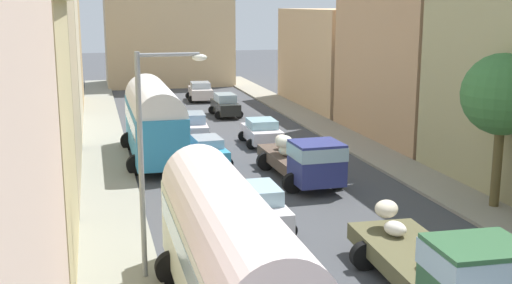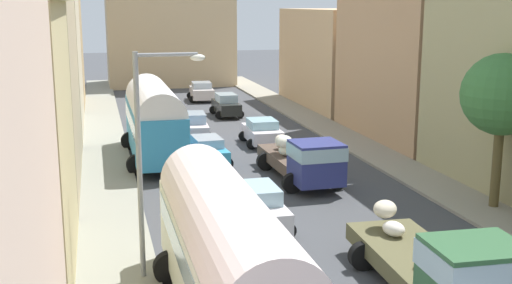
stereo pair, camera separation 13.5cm
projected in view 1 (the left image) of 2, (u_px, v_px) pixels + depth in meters
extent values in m
plane|color=#414246|center=(232.00, 146.00, 38.14)|extent=(154.00, 154.00, 0.00)
cube|color=gray|center=(105.00, 152.00, 36.38)|extent=(2.50, 70.00, 0.14)
cube|color=gray|center=(347.00, 139.00, 39.86)|extent=(2.50, 70.00, 0.14)
cube|color=tan|center=(13.00, 37.00, 28.72)|extent=(5.11, 12.28, 13.51)
cube|color=beige|center=(45.00, 33.00, 41.05)|extent=(4.01, 11.58, 12.80)
cube|color=tan|center=(49.00, 34.00, 51.30)|extent=(4.71, 9.03, 11.76)
cube|color=tan|center=(408.00, 59.00, 39.57)|extent=(4.96, 11.78, 9.75)
cube|color=tan|center=(336.00, 58.00, 52.43)|extent=(5.83, 13.40, 7.77)
cube|color=#CBAF84|center=(168.00, 29.00, 66.15)|extent=(12.53, 7.33, 11.28)
cube|color=beige|center=(229.00, 270.00, 16.50)|extent=(2.35, 9.98, 2.21)
cylinder|color=silver|center=(229.00, 228.00, 16.27)|extent=(2.30, 9.78, 2.28)
cube|color=#99B7C6|center=(229.00, 252.00, 16.40)|extent=(2.39, 9.18, 0.71)
cylinder|color=black|center=(172.00, 268.00, 19.39)|extent=(1.00, 0.35, 1.00)
cylinder|color=black|center=(244.00, 261.00, 19.93)|extent=(1.00, 0.35, 1.00)
cube|color=teal|center=(154.00, 128.00, 34.50)|extent=(2.50, 9.35, 2.45)
cylinder|color=silver|center=(153.00, 106.00, 34.25)|extent=(2.45, 9.16, 2.44)
cube|color=#99B7C6|center=(154.00, 118.00, 34.39)|extent=(2.54, 8.60, 0.78)
cylinder|color=black|center=(129.00, 141.00, 37.22)|extent=(1.00, 0.35, 1.00)
cylinder|color=black|center=(170.00, 139.00, 37.79)|extent=(1.00, 0.35, 1.00)
cylinder|color=black|center=(136.00, 165.00, 31.73)|extent=(1.00, 0.35, 1.00)
cylinder|color=black|center=(185.00, 162.00, 32.30)|extent=(1.00, 0.35, 1.00)
cube|color=#2C5935|center=(477.00, 283.00, 16.06)|extent=(2.38, 2.10, 2.06)
cube|color=#99B7C6|center=(478.00, 261.00, 15.94)|extent=(2.43, 2.18, 0.66)
cube|color=brown|center=(412.00, 257.00, 19.67)|extent=(2.53, 5.31, 0.55)
ellipsoid|color=beige|center=(433.00, 244.00, 19.20)|extent=(1.07, 1.17, 0.54)
ellipsoid|color=silver|center=(433.00, 259.00, 18.14)|extent=(1.07, 0.90, 0.46)
ellipsoid|color=silver|center=(395.00, 229.00, 20.62)|extent=(0.82, 0.95, 0.46)
ellipsoid|color=beige|center=(386.00, 209.00, 21.20)|extent=(1.16, 1.23, 0.56)
cylinder|color=black|center=(432.00, 250.00, 20.90)|extent=(0.90, 0.32, 0.90)
cylinder|color=black|center=(364.00, 256.00, 20.44)|extent=(0.90, 0.32, 0.90)
cube|color=navy|center=(317.00, 163.00, 28.57)|extent=(2.13, 2.09, 1.84)
cube|color=#99B7C6|center=(317.00, 151.00, 28.46)|extent=(2.17, 2.18, 0.59)
cube|color=#4F3F34|center=(291.00, 159.00, 32.00)|extent=(2.20, 5.03, 0.55)
ellipsoid|color=beige|center=(285.00, 144.00, 32.80)|extent=(1.16, 1.04, 0.55)
ellipsoid|color=silver|center=(288.00, 150.00, 31.39)|extent=(1.05, 0.91, 0.56)
ellipsoid|color=beige|center=(291.00, 151.00, 31.34)|extent=(0.99, 1.05, 0.52)
ellipsoid|color=beige|center=(298.00, 144.00, 31.41)|extent=(0.91, 1.05, 0.48)
ellipsoid|color=silver|center=(285.00, 142.00, 31.25)|extent=(1.10, 1.19, 0.59)
ellipsoid|color=beige|center=(282.00, 140.00, 31.92)|extent=(0.70, 0.89, 0.54)
cylinder|color=black|center=(336.00, 180.00, 29.23)|extent=(0.90, 0.31, 0.90)
cylinder|color=black|center=(293.00, 183.00, 28.68)|extent=(0.90, 0.31, 0.90)
cylinder|color=black|center=(304.00, 159.00, 33.19)|extent=(0.90, 0.31, 0.90)
cylinder|color=black|center=(265.00, 161.00, 32.64)|extent=(0.90, 0.31, 0.90)
cube|color=silver|center=(262.00, 134.00, 38.55)|extent=(1.87, 3.79, 0.75)
cube|color=#92C1CE|center=(262.00, 123.00, 38.42)|extent=(1.62, 1.98, 0.49)
cylinder|color=black|center=(281.00, 143.00, 37.72)|extent=(0.60, 0.21, 0.60)
cylinder|color=black|center=(251.00, 144.00, 37.32)|extent=(0.60, 0.21, 0.60)
cylinder|color=black|center=(271.00, 135.00, 39.93)|extent=(0.60, 0.21, 0.60)
cylinder|color=black|center=(243.00, 136.00, 39.54)|extent=(0.60, 0.21, 0.60)
cube|color=black|center=(225.00, 107.00, 48.20)|extent=(1.55, 3.92, 0.81)
cube|color=#A3BFD0|center=(225.00, 98.00, 48.05)|extent=(1.35, 2.04, 0.59)
cylinder|color=black|center=(239.00, 114.00, 47.32)|extent=(0.60, 0.21, 0.60)
cylinder|color=black|center=(219.00, 115.00, 46.95)|extent=(0.60, 0.21, 0.60)
cylinder|color=black|center=(232.00, 109.00, 49.61)|extent=(0.60, 0.21, 0.60)
cylinder|color=black|center=(212.00, 110.00, 49.24)|extent=(0.60, 0.21, 0.60)
cube|color=silver|center=(200.00, 93.00, 55.80)|extent=(1.98, 3.82, 0.84)
cube|color=#A3B3C2|center=(200.00, 85.00, 55.66)|extent=(1.67, 2.02, 0.50)
cylinder|color=black|center=(212.00, 99.00, 54.94)|extent=(0.60, 0.21, 0.60)
cylinder|color=black|center=(191.00, 99.00, 54.61)|extent=(0.60, 0.21, 0.60)
cylinder|color=black|center=(209.00, 95.00, 57.16)|extent=(0.60, 0.21, 0.60)
cylinder|color=black|center=(189.00, 96.00, 56.83)|extent=(0.60, 0.21, 0.60)
cube|color=silver|center=(257.00, 211.00, 24.05)|extent=(1.74, 4.00, 0.85)
cube|color=#98B8C9|center=(257.00, 193.00, 23.90)|extent=(1.52, 2.08, 0.56)
cylinder|color=black|center=(227.00, 213.00, 25.09)|extent=(0.60, 0.21, 0.60)
cylinder|color=black|center=(270.00, 210.00, 25.51)|extent=(0.60, 0.21, 0.60)
cylinder|color=black|center=(242.00, 235.00, 22.75)|extent=(0.60, 0.21, 0.60)
cylinder|color=black|center=(289.00, 230.00, 23.17)|extent=(0.60, 0.21, 0.60)
cube|color=#3595C0|center=(207.00, 153.00, 33.65)|extent=(1.75, 3.89, 0.75)
cube|color=#9DABBB|center=(207.00, 141.00, 33.52)|extent=(1.47, 2.05, 0.46)
cylinder|color=black|center=(188.00, 155.00, 34.60)|extent=(0.60, 0.21, 0.60)
cylinder|color=black|center=(216.00, 153.00, 35.05)|extent=(0.60, 0.21, 0.60)
cylinder|color=black|center=(197.00, 166.00, 32.39)|extent=(0.60, 0.21, 0.60)
cylinder|color=black|center=(227.00, 163.00, 32.84)|extent=(0.60, 0.21, 0.60)
cube|color=silver|center=(193.00, 128.00, 40.27)|extent=(1.86, 4.06, 0.75)
cube|color=#94AAC1|center=(193.00, 118.00, 40.13)|extent=(1.53, 2.15, 0.59)
cylinder|color=black|center=(179.00, 130.00, 41.39)|extent=(0.60, 0.21, 0.60)
cylinder|color=black|center=(204.00, 129.00, 41.66)|extent=(0.60, 0.21, 0.60)
cylinder|color=black|center=(182.00, 138.00, 39.02)|extent=(0.60, 0.21, 0.60)
cylinder|color=black|center=(208.00, 137.00, 39.30)|extent=(0.60, 0.21, 0.60)
cylinder|color=gray|center=(141.00, 170.00, 19.02)|extent=(0.16, 0.16, 6.90)
cylinder|color=gray|center=(169.00, 55.00, 18.53)|extent=(1.78, 0.11, 0.11)
ellipsoid|color=silver|center=(199.00, 58.00, 18.76)|extent=(0.44, 0.28, 0.20)
cylinder|color=brown|center=(497.00, 167.00, 26.20)|extent=(0.38, 0.38, 3.51)
sphere|color=#3A7239|center=(503.00, 94.00, 25.57)|extent=(3.25, 3.25, 3.25)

